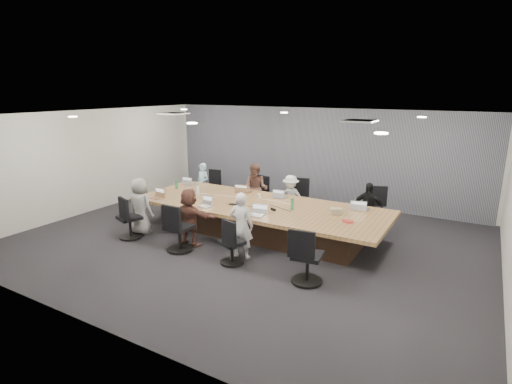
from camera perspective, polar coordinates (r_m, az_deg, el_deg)
The scene contains 40 objects.
floor at distance 9.14m, azimuth -1.26°, elevation -6.94°, with size 10.00×8.00×0.00m, color #222227.
ceiling at distance 8.52m, azimuth -1.37°, elevation 10.87°, with size 10.00×8.00×0.00m, color white.
wall_back at distance 12.25m, azimuth 8.49°, elevation 5.25°, with size 10.00×2.80×0.00m, color beige.
wall_front at distance 5.83m, azimuth -22.32°, elevation -6.08°, with size 10.00×2.80×0.00m, color beige.
wall_left at distance 12.05m, azimuth -22.13°, elevation 4.19°, with size 8.00×2.80×0.00m, color beige.
curtain at distance 12.18m, azimuth 8.35°, elevation 5.20°, with size 9.80×0.04×2.80m, color slate.
conference_table at distance 9.40m, azimuth 0.31°, elevation -3.70°, with size 6.00×2.20×0.74m.
chair_0 at distance 12.18m, azimuth -6.56°, elevation 0.29°, with size 0.49×0.49×0.73m, color black, non-canonical shape.
chair_1 at distance 11.23m, azimuth 0.89°, elevation -0.87°, with size 0.49×0.49×0.72m, color black, non-canonical shape.
chair_2 at distance 10.77m, azimuth 5.72°, elevation -1.31°, with size 0.56×0.56×0.83m, color black, non-canonical shape.
chair_3 at distance 10.14m, azimuth 16.07°, elevation -2.70°, with size 0.59×0.59×0.88m, color black, non-canonical shape.
chair_4 at distance 9.60m, azimuth -17.58°, elevation -3.97°, with size 0.55×0.55×0.82m, color black, non-canonical shape.
chair_5 at distance 8.60m, azimuth -10.89°, elevation -5.49°, with size 0.59×0.59×0.87m, color black, non-canonical shape.
chair_6 at distance 7.87m, azimuth -3.46°, elevation -7.72°, with size 0.49×0.49×0.73m, color black, non-canonical shape.
chair_7 at distance 7.16m, azimuth 7.35°, elevation -9.59°, with size 0.58×0.58×0.87m, color black, non-canonical shape.
person_0 at distance 11.85m, azimuth -7.60°, elevation 1.13°, with size 0.45×0.30×1.24m, color #A7D6E9.
laptop_0 at distance 11.40m, azimuth -9.30°, elevation 1.19°, with size 0.33×0.22×0.02m, color #B2B2B7.
person_1 at distance 10.85m, azimuth -0.01°, elevation 0.43°, with size 0.68×0.53×1.40m, color brown.
laptop_1 at distance 10.38m, azimuth -1.52°, elevation 0.05°, with size 0.35×0.24×0.02m, color #8C6647.
person_2 at distance 10.41m, azimuth 4.95°, elevation -0.83°, with size 0.77×0.44×1.19m, color #BBBEBB.
laptop_2 at distance 9.89m, azimuth 3.61°, elevation -0.70°, with size 0.30×0.21×0.02m, color #B2B2B7.
person_3 at distance 9.77m, azimuth 15.64°, elevation -2.22°, with size 0.72×0.30×1.24m, color black.
laptop_3 at distance 9.22m, azimuth 14.82°, elevation -2.31°, with size 0.36×0.24×0.02m, color #B2B2B7.
person_4 at distance 9.75m, azimuth -16.20°, elevation -1.95°, with size 0.66×0.43×1.35m, color gray.
laptop_4 at distance 10.10m, azimuth -14.00°, elevation -0.79°, with size 0.35×0.24×0.02m, color #8C6647.
person_5 at distance 8.79m, azimuth -9.47°, elevation -3.57°, with size 1.19×0.38×1.29m, color brown.
laptop_5 at distance 9.17m, azimuth -7.33°, elevation -2.03°, with size 0.29×0.20×0.02m, color #B2B2B7.
person_6 at distance 8.03m, azimuth -2.12°, elevation -4.80°, with size 0.50×0.33×1.37m, color silver.
laptop_6 at distance 8.46m, azimuth -0.14°, elevation -3.33°, with size 0.36×0.24×0.02m, color #B2B2B7.
bottle_green_left at distance 10.93m, azimuth -11.32°, elevation 1.14°, with size 0.07×0.07×0.25m, color #2E7649.
bottle_green_right at distance 8.85m, azimuth 5.19°, elevation -1.71°, with size 0.08×0.08×0.27m, color #2E7649.
bottle_clear at distance 10.12m, azimuth -8.31°, elevation 0.18°, with size 0.07×0.07×0.25m, color silver.
cup_white_far at distance 9.79m, azimuth 0.45°, elevation -0.57°, with size 0.08×0.08×0.10m, color white.
cup_white_near at distance 8.68m, azimuth 11.79°, elevation -2.88°, with size 0.08×0.08×0.10m, color white.
mug_brown at distance 10.59m, azimuth -13.07°, elevation 0.22°, with size 0.09×0.09×0.11m, color brown.
mic_left at distance 9.24m, azimuth -3.40°, elevation -1.76°, with size 0.14×0.10×0.03m, color black.
mic_right at distance 9.15m, azimuth 0.16°, elevation -1.90°, with size 0.14×0.09×0.03m, color black.
stapler at distance 8.81m, azimuth 2.47°, elevation -2.49°, with size 0.15×0.04×0.05m, color black.
canvas_bag at distance 8.70m, azimuth 11.43°, elevation -2.73°, with size 0.24×0.15×0.13m, color tan.
snack_packet at distance 8.23m, azimuth 12.99°, elevation -4.13°, with size 0.19×0.13×0.04m, color red.
Camera 1 is at (4.43, -7.26, 3.34)m, focal length 28.00 mm.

